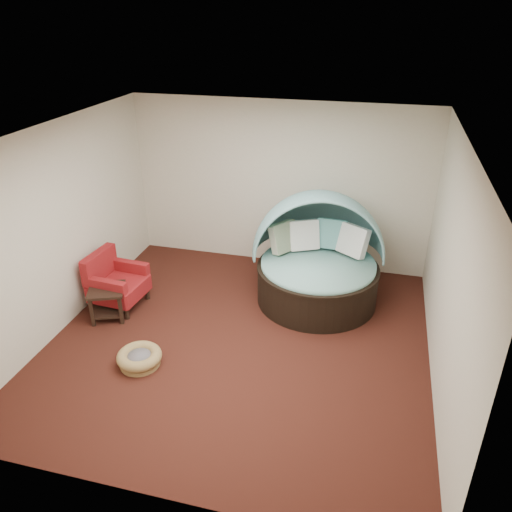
% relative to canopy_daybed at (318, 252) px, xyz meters
% --- Properties ---
extents(floor, '(5.00, 5.00, 0.00)m').
position_rel_canopy_daybed_xyz_m(floor, '(-0.84, -1.43, -0.78)').
color(floor, '#401912').
rests_on(floor, ground).
extents(wall_back, '(5.00, 0.00, 5.00)m').
position_rel_canopy_daybed_xyz_m(wall_back, '(-0.84, 1.07, 0.62)').
color(wall_back, beige).
rests_on(wall_back, floor).
extents(wall_front, '(5.00, 0.00, 5.00)m').
position_rel_canopy_daybed_xyz_m(wall_front, '(-0.84, -3.93, 0.62)').
color(wall_front, beige).
rests_on(wall_front, floor).
extents(wall_left, '(0.00, 5.00, 5.00)m').
position_rel_canopy_daybed_xyz_m(wall_left, '(-3.34, -1.43, 0.62)').
color(wall_left, beige).
rests_on(wall_left, floor).
extents(wall_right, '(0.00, 5.00, 5.00)m').
position_rel_canopy_daybed_xyz_m(wall_right, '(1.66, -1.43, 0.62)').
color(wall_right, beige).
rests_on(wall_right, floor).
extents(ceiling, '(5.00, 5.00, 0.00)m').
position_rel_canopy_daybed_xyz_m(ceiling, '(-0.84, -1.43, 2.02)').
color(ceiling, white).
rests_on(ceiling, wall_back).
extents(canopy_daybed, '(2.21, 2.16, 1.68)m').
position_rel_canopy_daybed_xyz_m(canopy_daybed, '(0.00, 0.00, 0.00)').
color(canopy_daybed, black).
rests_on(canopy_daybed, floor).
extents(pet_basket, '(0.73, 0.73, 0.20)m').
position_rel_canopy_daybed_xyz_m(pet_basket, '(-1.93, -2.21, -0.67)').
color(pet_basket, olive).
rests_on(pet_basket, floor).
extents(red_armchair, '(0.79, 0.79, 0.86)m').
position_rel_canopy_daybed_xyz_m(red_armchair, '(-2.90, -0.98, -0.38)').
color(red_armchair, black).
rests_on(red_armchair, floor).
extents(side_table, '(0.65, 0.65, 0.48)m').
position_rel_canopy_daybed_xyz_m(side_table, '(-2.84, -1.33, -0.47)').
color(side_table, black).
rests_on(side_table, floor).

